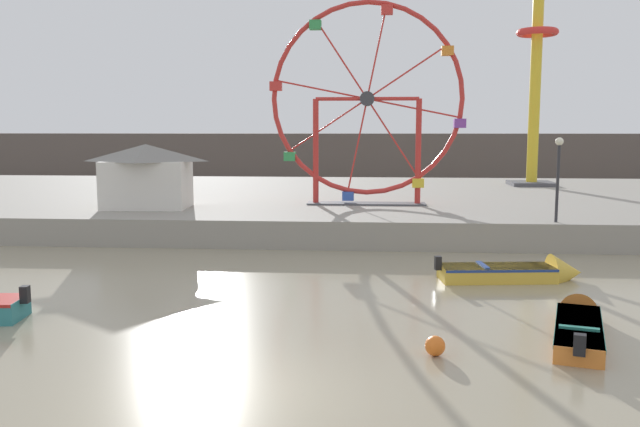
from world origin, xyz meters
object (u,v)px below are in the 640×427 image
object	(u,v)px
ferris_wheel_red_frame	(367,103)
promenade_lamp_near	(558,166)
motorboat_orange_hull	(578,322)
carnival_booth_white_ticket	(147,175)
drop_tower_yellow_tower	(536,67)
motorboat_mustard_yellow	(521,272)
mooring_buoy_orange	(435,346)

from	to	relation	value
ferris_wheel_red_frame	promenade_lamp_near	bearing A→B (deg)	-36.84
motorboat_orange_hull	carnival_booth_white_ticket	world-z (taller)	carnival_booth_white_ticket
motorboat_orange_hull	drop_tower_yellow_tower	bearing A→B (deg)	5.59
motorboat_orange_hull	motorboat_mustard_yellow	size ratio (longest dim) A/B	1.01
drop_tower_yellow_tower	promenade_lamp_near	bearing A→B (deg)	-99.95
motorboat_orange_hull	promenade_lamp_near	xyz separation A→B (m)	(2.32, 10.93, 3.19)
ferris_wheel_red_frame	drop_tower_yellow_tower	size ratio (longest dim) A/B	0.60
ferris_wheel_red_frame	mooring_buoy_orange	bearing A→B (deg)	-84.83
mooring_buoy_orange	ferris_wheel_red_frame	bearing A→B (deg)	95.17
drop_tower_yellow_tower	mooring_buoy_orange	size ratio (longest dim) A/B	37.24
promenade_lamp_near	mooring_buoy_orange	world-z (taller)	promenade_lamp_near
ferris_wheel_red_frame	drop_tower_yellow_tower	world-z (taller)	drop_tower_yellow_tower
motorboat_orange_hull	drop_tower_yellow_tower	distance (m)	30.45
motorboat_orange_hull	carnival_booth_white_ticket	xyz separation A→B (m)	(-15.57, 14.35, 2.50)
drop_tower_yellow_tower	promenade_lamp_near	size ratio (longest dim) A/B	4.87
ferris_wheel_red_frame	drop_tower_yellow_tower	xyz separation A→B (m)	(10.74, 12.06, 2.71)
drop_tower_yellow_tower	motorboat_orange_hull	bearing A→B (deg)	-100.72
motorboat_orange_hull	ferris_wheel_red_frame	distance (m)	18.42
mooring_buoy_orange	motorboat_mustard_yellow	bearing A→B (deg)	65.41
ferris_wheel_red_frame	motorboat_orange_hull	bearing A→B (deg)	-72.30
motorboat_mustard_yellow	carnival_booth_white_ticket	xyz separation A→B (m)	(-15.41, 8.87, 2.46)
motorboat_mustard_yellow	drop_tower_yellow_tower	size ratio (longest dim) A/B	0.30
motorboat_orange_hull	carnival_booth_white_ticket	bearing A→B (deg)	63.66
drop_tower_yellow_tower	promenade_lamp_near	world-z (taller)	drop_tower_yellow_tower
ferris_wheel_red_frame	drop_tower_yellow_tower	distance (m)	16.38
carnival_booth_white_ticket	mooring_buoy_orange	size ratio (longest dim) A/B	9.95
motorboat_mustard_yellow	ferris_wheel_red_frame	world-z (taller)	ferris_wheel_red_frame
motorboat_orange_hull	ferris_wheel_red_frame	xyz separation A→B (m)	(-5.31, 16.64, 5.87)
carnival_booth_white_ticket	promenade_lamp_near	bearing A→B (deg)	-14.48
motorboat_mustard_yellow	mooring_buoy_orange	bearing A→B (deg)	-121.32
motorboat_orange_hull	motorboat_mustard_yellow	world-z (taller)	motorboat_mustard_yellow
motorboat_mustard_yellow	carnival_booth_white_ticket	bearing A→B (deg)	143.35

